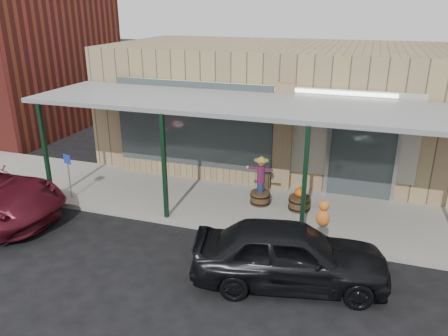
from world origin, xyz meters
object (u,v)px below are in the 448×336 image
(barrel_scarecrow, at_px, (261,188))
(handicap_sign, at_px, (68,170))
(barrel_pumpkin, at_px, (299,201))
(parked_sedan, at_px, (290,254))

(barrel_scarecrow, bearing_deg, handicap_sign, -178.88)
(barrel_scarecrow, xyz_separation_m, handicap_sign, (-5.38, -1.35, 0.38))
(barrel_scarecrow, relative_size, barrel_pumpkin, 2.08)
(handicap_sign, relative_size, parked_sedan, 0.31)
(barrel_pumpkin, distance_m, handicap_sign, 6.66)
(barrel_pumpkin, distance_m, parked_sedan, 3.28)
(handicap_sign, bearing_deg, parked_sedan, -1.54)
(handicap_sign, bearing_deg, barrel_pumpkin, 25.77)
(barrel_scarecrow, height_order, handicap_sign, barrel_scarecrow)
(parked_sedan, bearing_deg, barrel_scarecrow, 11.58)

